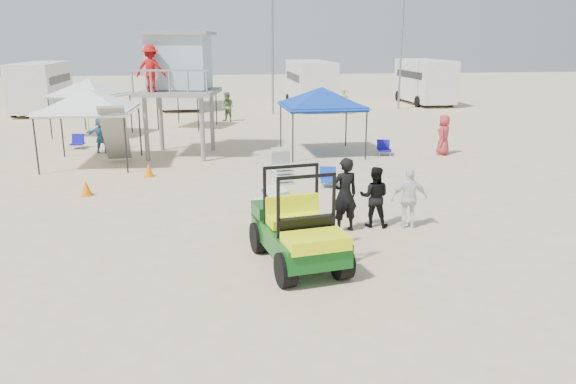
{
  "coord_description": "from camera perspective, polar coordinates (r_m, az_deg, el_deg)",
  "views": [
    {
      "loc": [
        -1.29,
        -9.36,
        4.7
      ],
      "look_at": [
        0.5,
        3.0,
        1.3
      ],
      "focal_mm": 35.0,
      "sensor_mm": 36.0,
      "label": 1
    }
  ],
  "objects": [
    {
      "name": "beach_chair_a",
      "position": [
        26.8,
        -20.59,
        4.83
      ],
      "size": [
        0.6,
        0.65,
        0.64
      ],
      "color": "#140FA6",
      "rests_on": "ground"
    },
    {
      "name": "utility_cart",
      "position": [
        11.88,
        0.98,
        -3.11
      ],
      "size": [
        1.8,
        2.91,
        2.06
      ],
      "color": "#0B4B13",
      "rests_on": "ground"
    },
    {
      "name": "light_pole_right",
      "position": [
        40.13,
        11.43,
        13.94
      ],
      "size": [
        0.14,
        0.14,
        8.0
      ],
      "primitive_type": "cylinder",
      "color": "slate",
      "rests_on": "ground"
    },
    {
      "name": "canopy_blue",
      "position": [
        23.65,
        3.47,
        10.26
      ],
      "size": [
        3.24,
        3.24,
        3.21
      ],
      "color": "black",
      "rests_on": "ground"
    },
    {
      "name": "rv_far_right",
      "position": [
        44.07,
        13.71,
        11.03
      ],
      "size": [
        2.64,
        6.6,
        3.25
      ],
      "color": "silver",
      "rests_on": "ground"
    },
    {
      "name": "canopy_white_c",
      "position": [
        31.58,
        -10.29,
        10.96
      ],
      "size": [
        3.38,
        3.38,
        3.03
      ],
      "color": "black",
      "rests_on": "ground"
    },
    {
      "name": "rv_far_left",
      "position": [
        40.88,
        -23.8,
        9.9
      ],
      "size": [
        2.64,
        6.8,
        3.25
      ],
      "color": "silver",
      "rests_on": "ground"
    },
    {
      "name": "rv_mid_left",
      "position": [
        40.99,
        -10.83,
        10.91
      ],
      "size": [
        2.65,
        6.5,
        3.25
      ],
      "color": "silver",
      "rests_on": "ground"
    },
    {
      "name": "cone_near",
      "position": [
        20.45,
        -13.96,
        2.2
      ],
      "size": [
        0.34,
        0.34,
        0.5
      ],
      "primitive_type": "cone",
      "color": "orange",
      "rests_on": "ground"
    },
    {
      "name": "light_pole_left",
      "position": [
        36.62,
        -1.57,
        14.13
      ],
      "size": [
        0.14,
        0.14,
        8.0
      ],
      "primitive_type": "cylinder",
      "color": "slate",
      "rests_on": "ground"
    },
    {
      "name": "beach_chair_b",
      "position": [
        18.58,
        4.13,
        1.53
      ],
      "size": [
        0.65,
        0.7,
        0.64
      ],
      "color": "#103CB0",
      "rests_on": "ground"
    },
    {
      "name": "distant_beachgoers",
      "position": [
        28.33,
        -3.73,
        7.33
      ],
      "size": [
        15.49,
        14.33,
        1.73
      ],
      "color": "#A62F34",
      "rests_on": "ground"
    },
    {
      "name": "canopy_white_b",
      "position": [
        29.92,
        -19.59,
        10.54
      ],
      "size": [
        3.86,
        3.86,
        3.25
      ],
      "color": "black",
      "rests_on": "ground"
    },
    {
      "name": "umbrella_a",
      "position": [
        25.72,
        -18.05,
        6.18
      ],
      "size": [
        2.21,
        2.25,
        1.97
      ],
      "primitive_type": "imported",
      "rotation": [
        0.0,
        0.0,
        -0.03
      ],
      "color": "#B12612",
      "rests_on": "ground"
    },
    {
      "name": "man_mid",
      "position": [
        14.59,
        8.76,
        -0.49
      ],
      "size": [
        0.92,
        0.82,
        1.59
      ],
      "primitive_type": "imported",
      "rotation": [
        0.0,
        0.0,
        2.81
      ],
      "color": "black",
      "rests_on": "ground"
    },
    {
      "name": "man_left",
      "position": [
        14.09,
        5.77,
        -0.29
      ],
      "size": [
        0.77,
        0.59,
        1.9
      ],
      "primitive_type": "imported",
      "rotation": [
        0.0,
        0.0,
        3.36
      ],
      "color": "black",
      "rests_on": "ground"
    },
    {
      "name": "man_right",
      "position": [
        14.63,
        12.23,
        -0.65
      ],
      "size": [
        0.95,
        0.47,
        1.57
      ],
      "primitive_type": "imported",
      "rotation": [
        0.0,
        0.0,
        3.04
      ],
      "color": "white",
      "rests_on": "ground"
    },
    {
      "name": "beach_chair_c",
      "position": [
        23.97,
        9.73,
        4.46
      ],
      "size": [
        0.65,
        0.71,
        0.64
      ],
      "color": "#160E9D",
      "rests_on": "ground"
    },
    {
      "name": "rv_mid_right",
      "position": [
        40.13,
        2.27,
        11.07
      ],
      "size": [
        2.64,
        7.0,
        3.25
      ],
      "color": "silver",
      "rests_on": "ground"
    },
    {
      "name": "lifeguard_tower",
      "position": [
        23.73,
        -11.36,
        12.4
      ],
      "size": [
        3.57,
        3.57,
        4.9
      ],
      "color": "gray",
      "rests_on": "ground"
    },
    {
      "name": "canopy_white_a",
      "position": [
        22.74,
        -19.68,
        9.48
      ],
      "size": [
        3.46,
        3.46,
        3.31
      ],
      "color": "black",
      "rests_on": "ground"
    },
    {
      "name": "ground",
      "position": [
        10.55,
        -0.35,
        -11.22
      ],
      "size": [
        140.0,
        140.0,
        0.0
      ],
      "primitive_type": "plane",
      "color": "beige",
      "rests_on": "ground"
    },
    {
      "name": "umbrella_b",
      "position": [
        31.21,
        -19.68,
        7.34
      ],
      "size": [
        2.2,
        2.24,
        1.78
      ],
      "primitive_type": "imported",
      "rotation": [
        0.0,
        0.0,
        0.14
      ],
      "color": "orange",
      "rests_on": "ground"
    },
    {
      "name": "cone_far",
      "position": [
        18.52,
        -19.82,
        0.41
      ],
      "size": [
        0.34,
        0.34,
        0.5
      ],
      "primitive_type": "cone",
      "color": "orange",
      "rests_on": "ground"
    },
    {
      "name": "surf_trailer",
      "position": [
        14.15,
        -0.51,
        -0.94
      ],
      "size": [
        1.46,
        2.27,
        1.86
      ],
      "color": "black",
      "rests_on": "ground"
    }
  ]
}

